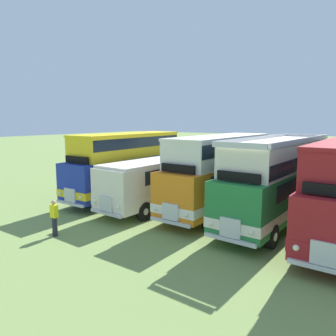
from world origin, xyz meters
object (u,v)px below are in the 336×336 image
Objects in this scene: bus_fourth_in_row at (278,178)px; marshal_person at (54,218)px; bus_first_in_row at (127,162)px; bus_second_in_row at (166,178)px; bus_third_in_row at (220,170)px.

marshal_person is (-7.78, -8.39, -1.47)m from bus_fourth_in_row.
bus_fourth_in_row is 11.53m from marshal_person.
bus_fourth_in_row is at bearing 3.31° from bus_first_in_row.
bus_second_in_row is 1.03× the size of bus_third_in_row.
bus_third_in_row is (3.42, 0.69, 0.71)m from bus_second_in_row.
bus_first_in_row reaches higher than bus_second_in_row.
bus_first_in_row is at bearing -176.69° from bus_fourth_in_row.
bus_second_in_row is at bearing -174.32° from bus_fourth_in_row.
bus_third_in_row is at bearing 5.04° from bus_first_in_row.
marshal_person is (2.50, -7.80, -1.58)m from bus_first_in_row.
bus_first_in_row is 0.99× the size of bus_third_in_row.
marshal_person is at bearing -96.85° from bus_second_in_row.
bus_first_in_row is 0.97× the size of bus_second_in_row.
bus_first_in_row is 3.50m from bus_second_in_row.
bus_second_in_row is 0.93× the size of bus_fourth_in_row.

